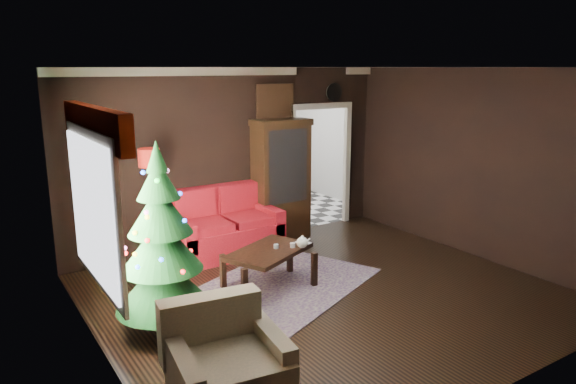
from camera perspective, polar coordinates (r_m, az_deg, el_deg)
floor at (r=6.91m, az=4.13°, el=-10.78°), size 5.50×5.50×0.00m
ceiling at (r=6.32m, az=4.56°, el=13.13°), size 5.50×5.50×0.00m
wall_back at (r=8.55m, az=-5.85°, el=3.68°), size 5.50×0.00×5.50m
wall_front at (r=4.79m, az=22.75°, el=-4.86°), size 5.50×0.00×5.50m
wall_left at (r=5.32m, az=-20.02°, el=-2.89°), size 0.00×5.50×5.50m
wall_right at (r=8.39m, az=19.49°, el=2.81°), size 0.00×5.50×5.50m
doorway at (r=9.50m, az=3.37°, el=2.53°), size 1.10×0.10×2.10m
left_window at (r=5.51m, az=-20.13°, el=-1.84°), size 0.05×1.60×1.40m
valance at (r=5.38m, az=-19.99°, el=6.74°), size 0.12×2.10×0.35m
kitchen_floor at (r=10.94m, az=-1.35°, el=-1.66°), size 3.00×3.00×0.00m
kitchen_window at (r=11.89m, az=-5.09°, el=7.81°), size 0.70×0.06×0.70m
rug at (r=7.16m, az=-0.49°, el=-9.80°), size 2.87×2.53×0.01m
loveseat at (r=8.19m, az=-6.75°, el=-3.24°), size 1.70×0.90×1.00m
curio_cabinet at (r=8.81m, az=-0.75°, el=1.04°), size 0.90×0.45×1.90m
floor_lamp at (r=7.50m, az=-14.27°, el=-2.47°), size 0.32×0.32×1.84m
christmas_tree at (r=5.73m, az=-13.39°, el=-4.98°), size 1.08×1.08×1.95m
armchair at (r=4.56m, az=-6.42°, el=-17.79°), size 1.03×1.03×0.94m
coffee_table at (r=6.99m, az=-2.06°, el=-8.11°), size 1.30×1.07×0.50m
teapot at (r=6.93m, az=1.53°, el=-5.37°), size 0.18×0.18×0.16m
cup_a at (r=6.93m, az=-1.28°, el=-5.82°), size 0.07×0.07×0.05m
cup_b at (r=6.97m, az=0.50°, el=-5.70°), size 0.09×0.09×0.06m
book at (r=7.06m, az=1.26°, el=-4.89°), size 0.14×0.04×0.19m
wall_clock at (r=9.46m, az=4.90°, el=10.57°), size 0.32×0.32×0.06m
painting at (r=8.78m, az=-1.43°, el=9.57°), size 0.62×0.05×0.52m
kitchen_counter at (r=11.86m, az=-4.40°, el=1.69°), size 1.80×0.60×0.90m
kitchen_table at (r=10.45m, az=-1.90°, el=-0.25°), size 0.70×0.70×0.75m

